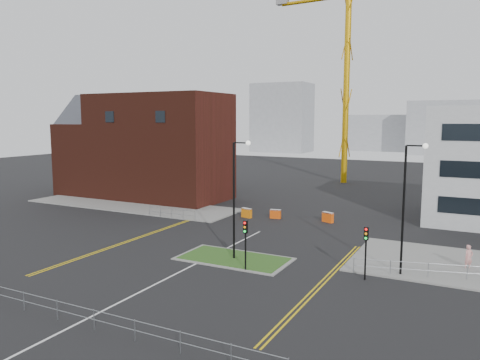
# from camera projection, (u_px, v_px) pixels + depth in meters

# --- Properties ---
(ground) EXTENTS (200.00, 200.00, 0.00)m
(ground) POSITION_uv_depth(u_px,v_px,m) (148.00, 288.00, 29.93)
(ground) COLOR black
(ground) RESTS_ON ground
(pavement_left) EXTENTS (28.00, 8.00, 0.12)m
(pavement_left) POSITION_uv_depth(u_px,v_px,m) (132.00, 205.00, 58.41)
(pavement_left) COLOR slate
(pavement_left) RESTS_ON ground
(island_kerb) EXTENTS (8.60, 4.60, 0.08)m
(island_kerb) POSITION_uv_depth(u_px,v_px,m) (234.00, 259.00, 36.05)
(island_kerb) COLOR slate
(island_kerb) RESTS_ON ground
(grass_island) EXTENTS (8.00, 4.00, 0.12)m
(grass_island) POSITION_uv_depth(u_px,v_px,m) (234.00, 259.00, 36.05)
(grass_island) COLOR #28551C
(grass_island) RESTS_ON ground
(brick_building) EXTENTS (24.20, 10.07, 14.24)m
(brick_building) POSITION_uv_depth(u_px,v_px,m) (142.00, 147.00, 64.16)
(brick_building) COLOR #441A11
(brick_building) RESTS_ON ground
(tower_crane) EXTENTS (52.91, 5.26, 35.71)m
(tower_crane) POSITION_uv_depth(u_px,v_px,m) (385.00, 28.00, 72.88)
(tower_crane) COLOR #D2970C
(tower_crane) RESTS_ON ground
(streetlamp_island) EXTENTS (1.46, 0.36, 9.18)m
(streetlamp_island) POSITION_uv_depth(u_px,v_px,m) (236.00, 190.00, 35.25)
(streetlamp_island) COLOR black
(streetlamp_island) RESTS_ON ground
(streetlamp_right_near) EXTENTS (1.46, 0.36, 9.18)m
(streetlamp_right_near) POSITION_uv_depth(u_px,v_px,m) (407.00, 199.00, 31.54)
(streetlamp_right_near) COLOR black
(streetlamp_right_near) RESTS_ON ground
(traffic_light_island) EXTENTS (0.28, 0.33, 3.65)m
(traffic_light_island) POSITION_uv_depth(u_px,v_px,m) (245.00, 236.00, 33.03)
(traffic_light_island) COLOR black
(traffic_light_island) RESTS_ON ground
(traffic_light_right) EXTENTS (0.28, 0.33, 3.65)m
(traffic_light_right) POSITION_uv_depth(u_px,v_px,m) (366.00, 243.00, 31.15)
(traffic_light_right) COLOR black
(traffic_light_right) RESTS_ON ground
(railing_front) EXTENTS (24.05, 0.05, 1.10)m
(railing_front) POSITION_uv_depth(u_px,v_px,m) (75.00, 310.00, 24.54)
(railing_front) COLOR gray
(railing_front) RESTS_ON ground
(railing_left) EXTENTS (6.05, 0.05, 1.10)m
(railing_left) POSITION_uv_depth(u_px,v_px,m) (172.00, 212.00, 50.69)
(railing_left) COLOR gray
(railing_left) RESTS_ON ground
(centre_line) EXTENTS (0.15, 30.00, 0.01)m
(centre_line) POSITION_uv_depth(u_px,v_px,m) (166.00, 279.00, 31.69)
(centre_line) COLOR silver
(centre_line) RESTS_ON ground
(yellow_left_a) EXTENTS (0.12, 24.00, 0.01)m
(yellow_left_a) POSITION_uv_depth(u_px,v_px,m) (139.00, 237.00, 42.83)
(yellow_left_a) COLOR gold
(yellow_left_a) RESTS_ON ground
(yellow_left_b) EXTENTS (0.12, 24.00, 0.01)m
(yellow_left_b) POSITION_uv_depth(u_px,v_px,m) (141.00, 237.00, 42.70)
(yellow_left_b) COLOR gold
(yellow_left_b) RESTS_ON ground
(yellow_right_a) EXTENTS (0.12, 20.00, 0.01)m
(yellow_right_a) POSITION_uv_depth(u_px,v_px,m) (320.00, 283.00, 30.88)
(yellow_right_a) COLOR gold
(yellow_right_a) RESTS_ON ground
(yellow_right_b) EXTENTS (0.12, 20.00, 0.01)m
(yellow_right_b) POSITION_uv_depth(u_px,v_px,m) (324.00, 284.00, 30.74)
(yellow_right_b) COLOR gold
(yellow_right_b) RESTS_ON ground
(skyline_a) EXTENTS (18.00, 12.00, 22.00)m
(skyline_a) POSITION_uv_depth(u_px,v_px,m) (282.00, 118.00, 152.37)
(skyline_a) COLOR gray
(skyline_a) RESTS_ON ground
(skyline_b) EXTENTS (24.00, 12.00, 16.00)m
(skyline_b) POSITION_uv_depth(u_px,v_px,m) (451.00, 128.00, 138.78)
(skyline_b) COLOR gray
(skyline_b) RESTS_ON ground
(skyline_d) EXTENTS (30.00, 12.00, 12.00)m
(skyline_d) POSITION_uv_depth(u_px,v_px,m) (394.00, 133.00, 156.05)
(skyline_d) COLOR gray
(skyline_d) RESTS_ON ground
(pedestrian) EXTENTS (0.79, 0.76, 1.81)m
(pedestrian) POSITION_uv_depth(u_px,v_px,m) (469.00, 257.00, 33.49)
(pedestrian) COLOR pink
(pedestrian) RESTS_ON ground
(barrier_left) EXTENTS (1.23, 0.61, 0.99)m
(barrier_left) POSITION_uv_depth(u_px,v_px,m) (275.00, 214.00, 50.73)
(barrier_left) COLOR #D5490B
(barrier_left) RESTS_ON ground
(barrier_mid) EXTENTS (1.30, 0.73, 1.04)m
(barrier_mid) POSITION_uv_depth(u_px,v_px,m) (247.00, 212.00, 51.20)
(barrier_mid) COLOR orange
(barrier_mid) RESTS_ON ground
(barrier_right) EXTENTS (1.33, 0.90, 1.07)m
(barrier_right) POSITION_uv_depth(u_px,v_px,m) (328.00, 217.00, 48.89)
(barrier_right) COLOR #F7540D
(barrier_right) RESTS_ON ground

